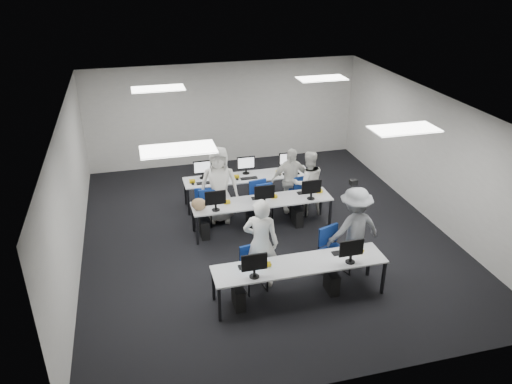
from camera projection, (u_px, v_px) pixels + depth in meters
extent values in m
plane|color=black|center=(264.00, 233.00, 11.42)|extent=(9.00, 9.00, 0.00)
plane|color=white|center=(265.00, 105.00, 10.11)|extent=(9.00, 9.00, 0.00)
cube|color=beige|center=(224.00, 114.00, 14.69)|extent=(8.00, 0.02, 3.00)
cube|color=beige|center=(352.00, 300.00, 6.85)|extent=(8.00, 0.02, 3.00)
cube|color=beige|center=(70.00, 193.00, 9.87)|extent=(0.02, 9.00, 3.00)
cube|color=beige|center=(429.00, 156.00, 11.67)|extent=(0.02, 9.00, 3.00)
cube|color=white|center=(178.00, 149.00, 7.93)|extent=(1.20, 0.60, 0.02)
cube|color=white|center=(404.00, 129.00, 8.83)|extent=(1.20, 0.60, 0.02)
cube|color=white|center=(158.00, 89.00, 11.41)|extent=(1.20, 0.60, 0.02)
cube|color=white|center=(322.00, 78.00, 12.31)|extent=(1.20, 0.60, 0.02)
cube|color=#B2B4B7|center=(300.00, 264.00, 9.02)|extent=(3.20, 0.70, 0.03)
cube|color=black|center=(219.00, 304.00, 8.57)|extent=(0.05, 0.05, 0.70)
cube|color=black|center=(213.00, 284.00, 9.09)|extent=(0.05, 0.05, 0.70)
cube|color=black|center=(383.00, 278.00, 9.27)|extent=(0.05, 0.05, 0.70)
cube|color=black|center=(369.00, 260.00, 9.79)|extent=(0.05, 0.05, 0.70)
cube|color=#B2B4B7|center=(262.00, 201.00, 11.29)|extent=(3.20, 0.70, 0.03)
cube|color=black|center=(197.00, 230.00, 10.83)|extent=(0.05, 0.05, 0.70)
cube|color=black|center=(193.00, 218.00, 11.36)|extent=(0.05, 0.05, 0.70)
cube|color=black|center=(330.00, 213.00, 11.53)|extent=(0.05, 0.05, 0.70)
cube|color=black|center=(321.00, 202.00, 12.06)|extent=(0.05, 0.05, 0.70)
cube|color=#B2B4B7|center=(248.00, 177.00, 12.51)|extent=(3.20, 0.70, 0.03)
cube|color=black|center=(189.00, 202.00, 12.05)|extent=(0.05, 0.05, 0.70)
cube|color=black|center=(185.00, 192.00, 12.58)|extent=(0.05, 0.05, 0.70)
cube|color=black|center=(309.00, 188.00, 12.75)|extent=(0.05, 0.05, 0.70)
cube|color=black|center=(302.00, 179.00, 13.28)|extent=(0.05, 0.05, 0.70)
cube|color=#0D61B0|center=(254.00, 262.00, 8.52)|extent=(0.46, 0.04, 0.32)
cube|color=black|center=(250.00, 266.00, 8.93)|extent=(0.42, 0.14, 0.02)
ellipsoid|color=black|center=(266.00, 263.00, 8.99)|extent=(0.07, 0.10, 0.04)
cube|color=black|center=(238.00, 297.00, 8.98)|extent=(0.18, 0.40, 0.42)
cube|color=white|center=(351.00, 248.00, 8.93)|extent=(0.46, 0.04, 0.32)
cube|color=black|center=(343.00, 252.00, 9.34)|extent=(0.42, 0.14, 0.02)
ellipsoid|color=black|center=(358.00, 250.00, 9.40)|extent=(0.07, 0.10, 0.04)
cube|color=black|center=(332.00, 282.00, 9.39)|extent=(0.18, 0.40, 0.42)
cube|color=white|center=(215.00, 198.00, 10.74)|extent=(0.46, 0.04, 0.32)
cube|color=black|center=(213.00, 203.00, 11.15)|extent=(0.42, 0.14, 0.02)
ellipsoid|color=black|center=(226.00, 201.00, 11.21)|extent=(0.07, 0.10, 0.04)
cube|color=black|center=(204.00, 228.00, 11.20)|extent=(0.18, 0.40, 0.42)
cube|color=white|center=(265.00, 192.00, 10.99)|extent=(0.46, 0.04, 0.32)
cube|color=black|center=(261.00, 198.00, 11.40)|extent=(0.42, 0.14, 0.02)
ellipsoid|color=black|center=(273.00, 196.00, 11.46)|extent=(0.07, 0.10, 0.04)
cube|color=black|center=(252.00, 222.00, 11.45)|extent=(0.18, 0.40, 0.42)
cube|color=white|center=(311.00, 187.00, 11.24)|extent=(0.46, 0.04, 0.32)
cube|color=black|center=(306.00, 192.00, 11.65)|extent=(0.42, 0.14, 0.02)
ellipsoid|color=black|center=(318.00, 191.00, 11.71)|extent=(0.07, 0.10, 0.04)
cube|color=black|center=(297.00, 216.00, 11.70)|extent=(0.18, 0.40, 0.42)
cube|color=white|center=(203.00, 167.00, 12.28)|extent=(0.46, 0.04, 0.32)
cube|color=black|center=(205.00, 183.00, 12.12)|extent=(0.42, 0.14, 0.02)
ellipsoid|color=black|center=(193.00, 184.00, 12.05)|extent=(0.07, 0.10, 0.04)
cube|color=black|center=(215.00, 199.00, 12.53)|extent=(0.18, 0.40, 0.42)
cube|color=white|center=(246.00, 163.00, 12.52)|extent=(0.46, 0.04, 0.32)
cube|color=black|center=(249.00, 178.00, 12.37)|extent=(0.42, 0.14, 0.02)
ellipsoid|color=black|center=(237.00, 179.00, 12.30)|extent=(0.07, 0.10, 0.04)
cube|color=black|center=(257.00, 194.00, 12.78)|extent=(0.18, 0.40, 0.42)
cube|color=white|center=(288.00, 158.00, 12.77)|extent=(0.46, 0.04, 0.32)
cube|color=black|center=(291.00, 174.00, 12.62)|extent=(0.42, 0.14, 0.02)
ellipsoid|color=black|center=(280.00, 175.00, 12.55)|extent=(0.07, 0.10, 0.04)
cube|color=black|center=(298.00, 189.00, 13.03)|extent=(0.18, 0.40, 0.42)
cube|color=navy|center=(254.00, 269.00, 9.38)|extent=(0.48, 0.47, 0.06)
cube|color=navy|center=(249.00, 253.00, 9.43)|extent=(0.40, 0.12, 0.34)
cube|color=navy|center=(335.00, 252.00, 9.79)|extent=(0.61, 0.59, 0.07)
cube|color=navy|center=(328.00, 235.00, 9.82)|extent=(0.45, 0.21, 0.39)
cube|color=navy|center=(203.00, 208.00, 11.64)|extent=(0.48, 0.46, 0.06)
cube|color=navy|center=(203.00, 195.00, 11.70)|extent=(0.39, 0.12, 0.33)
cube|color=navy|center=(261.00, 201.00, 11.86)|extent=(0.51, 0.50, 0.06)
cube|color=navy|center=(257.00, 187.00, 11.91)|extent=(0.44, 0.12, 0.37)
cube|color=navy|center=(297.00, 198.00, 12.06)|extent=(0.45, 0.43, 0.06)
cube|color=navy|center=(295.00, 186.00, 12.12)|extent=(0.39, 0.09, 0.33)
cube|color=navy|center=(208.00, 202.00, 11.85)|extent=(0.49, 0.47, 0.06)
cube|color=navy|center=(207.00, 197.00, 11.57)|extent=(0.40, 0.12, 0.34)
cube|color=navy|center=(261.00, 197.00, 12.11)|extent=(0.46, 0.45, 0.06)
cube|color=navy|center=(264.00, 190.00, 11.83)|extent=(0.41, 0.09, 0.35)
cube|color=navy|center=(297.00, 190.00, 12.35)|extent=(0.53, 0.51, 0.06)
cube|color=navy|center=(302.00, 184.00, 12.06)|extent=(0.44, 0.13, 0.37)
ellipsoid|color=#A68955|center=(199.00, 204.00, 10.83)|extent=(0.39, 0.31, 0.27)
imported|color=white|center=(261.00, 243.00, 9.30)|extent=(0.78, 0.66, 1.83)
imported|color=white|center=(308.00, 183.00, 11.96)|extent=(0.82, 0.66, 1.62)
imported|color=white|center=(219.00, 185.00, 11.60)|extent=(1.00, 0.76, 1.85)
imported|color=white|center=(290.00, 180.00, 12.07)|extent=(0.97, 0.42, 1.63)
imported|color=gray|center=(354.00, 228.00, 9.87)|extent=(1.20, 0.78, 1.75)
cube|color=black|center=(353.00, 182.00, 9.62)|extent=(0.16, 0.20, 0.10)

